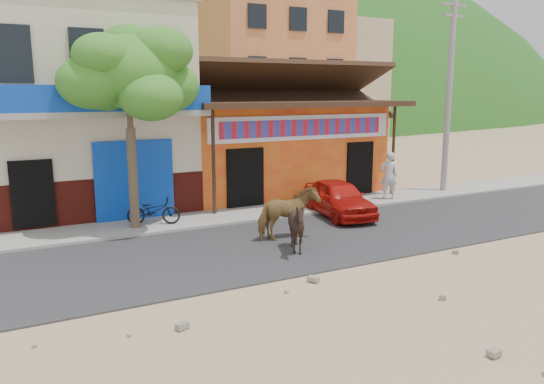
{
  "coord_description": "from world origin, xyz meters",
  "views": [
    {
      "loc": [
        -8.12,
        -9.9,
        4.2
      ],
      "look_at": [
        -1.39,
        3.0,
        1.4
      ],
      "focal_mm": 35.0,
      "sensor_mm": 36.0,
      "label": 1
    }
  ],
  "objects_px": {
    "cow_dark": "(297,227)",
    "cow_tan": "(288,213)",
    "red_car": "(339,198)",
    "tree": "(130,128)",
    "pedestrian": "(389,175)",
    "utility_pole": "(449,92)",
    "scooter": "(153,211)"
  },
  "relations": [
    {
      "from": "utility_pole",
      "to": "cow_dark",
      "type": "bearing_deg",
      "value": -155.4
    },
    {
      "from": "tree",
      "to": "pedestrian",
      "type": "bearing_deg",
      "value": -0.88
    },
    {
      "from": "utility_pole",
      "to": "scooter",
      "type": "xyz_separation_m",
      "value": [
        -12.2,
        -0.08,
        -3.57
      ]
    },
    {
      "from": "tree",
      "to": "cow_dark",
      "type": "height_order",
      "value": "tree"
    },
    {
      "from": "tree",
      "to": "utility_pole",
      "type": "bearing_deg",
      "value": 0.9
    },
    {
      "from": "cow_dark",
      "to": "cow_tan",
      "type": "bearing_deg",
      "value": 136.93
    },
    {
      "from": "utility_pole",
      "to": "red_car",
      "type": "relative_size",
      "value": 2.24
    },
    {
      "from": "utility_pole",
      "to": "cow_dark",
      "type": "distance_m",
      "value": 11.07
    },
    {
      "from": "red_car",
      "to": "tree",
      "type": "bearing_deg",
      "value": 178.06
    },
    {
      "from": "utility_pole",
      "to": "cow_dark",
      "type": "height_order",
      "value": "utility_pole"
    },
    {
      "from": "utility_pole",
      "to": "cow_tan",
      "type": "height_order",
      "value": "utility_pole"
    },
    {
      "from": "cow_tan",
      "to": "cow_dark",
      "type": "xyz_separation_m",
      "value": [
        -0.4,
        -1.19,
        -0.07
      ]
    },
    {
      "from": "utility_pole",
      "to": "cow_dark",
      "type": "relative_size",
      "value": 5.93
    },
    {
      "from": "tree",
      "to": "cow_dark",
      "type": "bearing_deg",
      "value": -52.45
    },
    {
      "from": "cow_dark",
      "to": "pedestrian",
      "type": "relative_size",
      "value": 0.75
    },
    {
      "from": "cow_tan",
      "to": "scooter",
      "type": "distance_m",
      "value": 4.34
    },
    {
      "from": "red_car",
      "to": "scooter",
      "type": "xyz_separation_m",
      "value": [
        -5.92,
        1.41,
        -0.1
      ]
    },
    {
      "from": "pedestrian",
      "to": "utility_pole",
      "type": "bearing_deg",
      "value": -149.39
    },
    {
      "from": "cow_tan",
      "to": "pedestrian",
      "type": "xyz_separation_m",
      "value": [
        5.98,
        2.85,
        0.24
      ]
    },
    {
      "from": "cow_dark",
      "to": "red_car",
      "type": "height_order",
      "value": "cow_dark"
    },
    {
      "from": "utility_pole",
      "to": "cow_tan",
      "type": "xyz_separation_m",
      "value": [
        -9.18,
        -3.19,
        -3.34
      ]
    },
    {
      "from": "tree",
      "to": "pedestrian",
      "type": "relative_size",
      "value": 3.33
    },
    {
      "from": "cow_dark",
      "to": "pedestrian",
      "type": "distance_m",
      "value": 7.56
    },
    {
      "from": "cow_tan",
      "to": "red_car",
      "type": "xyz_separation_m",
      "value": [
        2.9,
        1.71,
        -0.13
      ]
    },
    {
      "from": "utility_pole",
      "to": "cow_tan",
      "type": "relative_size",
      "value": 4.56
    },
    {
      "from": "red_car",
      "to": "scooter",
      "type": "distance_m",
      "value": 6.08
    },
    {
      "from": "red_car",
      "to": "cow_dark",
      "type": "bearing_deg",
      "value": -129.46
    },
    {
      "from": "utility_pole",
      "to": "cow_tan",
      "type": "distance_m",
      "value": 10.28
    },
    {
      "from": "cow_tan",
      "to": "cow_dark",
      "type": "height_order",
      "value": "cow_tan"
    },
    {
      "from": "scooter",
      "to": "pedestrian",
      "type": "xyz_separation_m",
      "value": [
        9.0,
        -0.26,
        0.47
      ]
    },
    {
      "from": "tree",
      "to": "scooter",
      "type": "relative_size",
      "value": 3.68
    },
    {
      "from": "red_car",
      "to": "pedestrian",
      "type": "relative_size",
      "value": 1.99
    }
  ]
}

